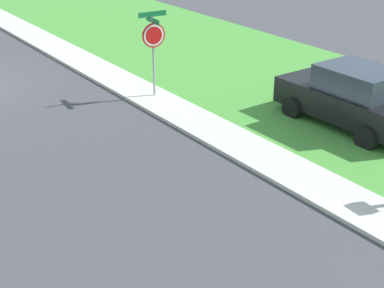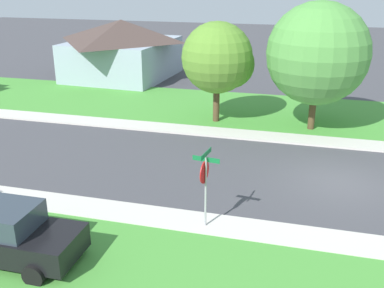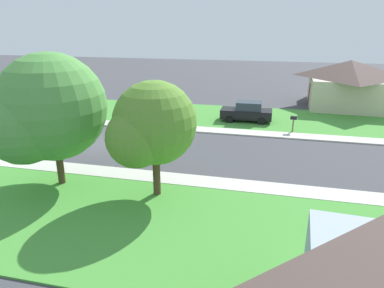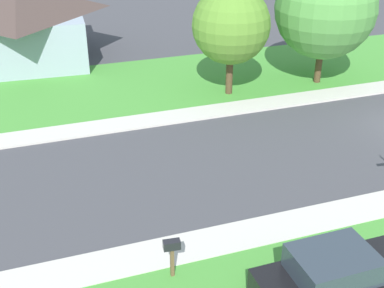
{
  "view_description": "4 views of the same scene",
  "coord_description": "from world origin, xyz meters",
  "px_view_note": "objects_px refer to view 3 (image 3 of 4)",
  "views": [
    {
      "loc": [
        4.38,
        19.44,
        6.41
      ],
      "look_at": [
        -1.98,
        10.57,
        1.4
      ],
      "focal_mm": 54.18,
      "sensor_mm": 36.0,
      "label": 1
    },
    {
      "loc": [
        -17.87,
        1.49,
        8.07
      ],
      "look_at": [
        -0.82,
        6.04,
        1.4
      ],
      "focal_mm": 42.6,
      "sensor_mm": 36.0,
      "label": 2
    },
    {
      "loc": [
        21.23,
        11.81,
        8.04
      ],
      "look_at": [
        2.63,
        7.42,
        1.4
      ],
      "focal_mm": 32.65,
      "sensor_mm": 36.0,
      "label": 3
    },
    {
      "loc": [
        -16.4,
        16.53,
        10.15
      ],
      "look_at": [
        -0.66,
        11.12,
        1.4
      ],
      "focal_mm": 47.45,
      "sensor_mm": 36.0,
      "label": 4
    }
  ],
  "objects_px": {
    "house_left_setback": "(348,83)",
    "mailbox": "(293,120)",
    "tree_across_right": "(150,127)",
    "stop_sign_far_corner": "(178,105)",
    "tree_corner_large": "(45,112)",
    "car_black_near_corner": "(247,112)"
  },
  "relations": [
    {
      "from": "tree_across_right",
      "to": "tree_corner_large",
      "type": "relative_size",
      "value": 0.83
    },
    {
      "from": "house_left_setback",
      "to": "mailbox",
      "type": "height_order",
      "value": "house_left_setback"
    },
    {
      "from": "house_left_setback",
      "to": "mailbox",
      "type": "bearing_deg",
      "value": -27.58
    },
    {
      "from": "tree_across_right",
      "to": "house_left_setback",
      "type": "xyz_separation_m",
      "value": [
        -23.23,
        12.6,
        -1.19
      ]
    },
    {
      "from": "car_black_near_corner",
      "to": "tree_across_right",
      "type": "distance_m",
      "value": 15.49
    },
    {
      "from": "stop_sign_far_corner",
      "to": "tree_corner_large",
      "type": "bearing_deg",
      "value": -16.35
    },
    {
      "from": "stop_sign_far_corner",
      "to": "car_black_near_corner",
      "type": "height_order",
      "value": "stop_sign_far_corner"
    },
    {
      "from": "stop_sign_far_corner",
      "to": "mailbox",
      "type": "relative_size",
      "value": 2.11
    },
    {
      "from": "tree_across_right",
      "to": "car_black_near_corner",
      "type": "bearing_deg",
      "value": 167.6
    },
    {
      "from": "tree_across_right",
      "to": "mailbox",
      "type": "distance_m",
      "value": 14.59
    },
    {
      "from": "car_black_near_corner",
      "to": "tree_corner_large",
      "type": "bearing_deg",
      "value": -29.99
    },
    {
      "from": "tree_across_right",
      "to": "house_left_setback",
      "type": "relative_size",
      "value": 0.61
    },
    {
      "from": "tree_corner_large",
      "to": "mailbox",
      "type": "height_order",
      "value": "tree_corner_large"
    },
    {
      "from": "car_black_near_corner",
      "to": "mailbox",
      "type": "bearing_deg",
      "value": 57.77
    },
    {
      "from": "stop_sign_far_corner",
      "to": "mailbox",
      "type": "height_order",
      "value": "stop_sign_far_corner"
    },
    {
      "from": "stop_sign_far_corner",
      "to": "tree_corner_large",
      "type": "distance_m",
      "value": 12.35
    },
    {
      "from": "house_left_setback",
      "to": "mailbox",
      "type": "relative_size",
      "value": 7.11
    },
    {
      "from": "mailbox",
      "to": "tree_corner_large",
      "type": "bearing_deg",
      "value": -44.52
    },
    {
      "from": "stop_sign_far_corner",
      "to": "house_left_setback",
      "type": "xyz_separation_m",
      "value": [
        -11.58,
        14.51,
        0.49
      ]
    },
    {
      "from": "stop_sign_far_corner",
      "to": "house_left_setback",
      "type": "height_order",
      "value": "house_left_setback"
    },
    {
      "from": "stop_sign_far_corner",
      "to": "tree_across_right",
      "type": "bearing_deg",
      "value": 9.32
    },
    {
      "from": "house_left_setback",
      "to": "stop_sign_far_corner",
      "type": "bearing_deg",
      "value": -51.43
    }
  ]
}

